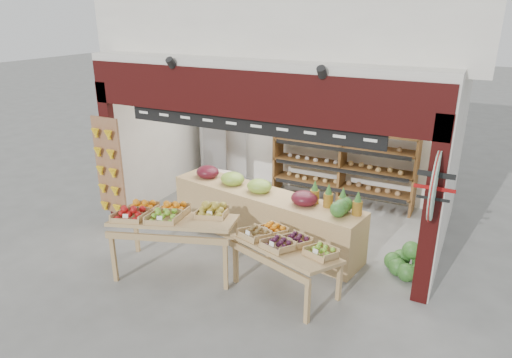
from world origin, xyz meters
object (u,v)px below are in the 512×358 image
object	(u,v)px
cardboard_stack	(230,193)
display_table_right	(285,244)
refrigerator	(223,144)
watermelon_pile	(407,263)
display_table_left	(168,216)
mid_counter	(263,214)
back_shelving	(343,147)

from	to	relation	value
cardboard_stack	display_table_right	bearing A→B (deg)	-45.71
refrigerator	watermelon_pile	world-z (taller)	refrigerator
display_table_left	display_table_right	world-z (taller)	display_table_left
mid_counter	display_table_left	bearing A→B (deg)	-120.85
display_table_left	back_shelving	bearing A→B (deg)	67.64
back_shelving	refrigerator	bearing A→B (deg)	-175.05
cardboard_stack	display_table_left	bearing A→B (deg)	-80.81
display_table_right	watermelon_pile	bearing A→B (deg)	39.02
cardboard_stack	display_table_right	distance (m)	3.20
watermelon_pile	back_shelving	bearing A→B (deg)	127.45
back_shelving	cardboard_stack	world-z (taller)	back_shelving
display_table_right	cardboard_stack	bearing A→B (deg)	134.29
display_table_left	watermelon_pile	xyz separation A→B (m)	(3.31, 1.49, -0.70)
mid_counter	display_table_right	bearing A→B (deg)	-52.63
cardboard_stack	refrigerator	bearing A→B (deg)	125.99
back_shelving	refrigerator	distance (m)	2.73
mid_counter	display_table_left	world-z (taller)	display_table_left
back_shelving	display_table_left	xyz separation A→B (m)	(-1.56, -3.78, -0.29)
back_shelving	cardboard_stack	bearing A→B (deg)	-147.41
refrigerator	cardboard_stack	size ratio (longest dim) A/B	1.88
refrigerator	mid_counter	bearing A→B (deg)	-38.73
refrigerator	display_table_left	size ratio (longest dim) A/B	0.94
cardboard_stack	mid_counter	world-z (taller)	mid_counter
refrigerator	mid_counter	size ratio (longest dim) A/B	0.52
refrigerator	cardboard_stack	bearing A→B (deg)	-47.04
refrigerator	display_table_right	distance (m)	4.42
cardboard_stack	mid_counter	size ratio (longest dim) A/B	0.28
refrigerator	display_table_left	xyz separation A→B (m)	(1.15, -3.55, -0.07)
back_shelving	watermelon_pile	bearing A→B (deg)	-52.55
mid_counter	refrigerator	bearing A→B (deg)	134.30
back_shelving	cardboard_stack	size ratio (longest dim) A/B	2.93
display_table_right	watermelon_pile	world-z (taller)	display_table_right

